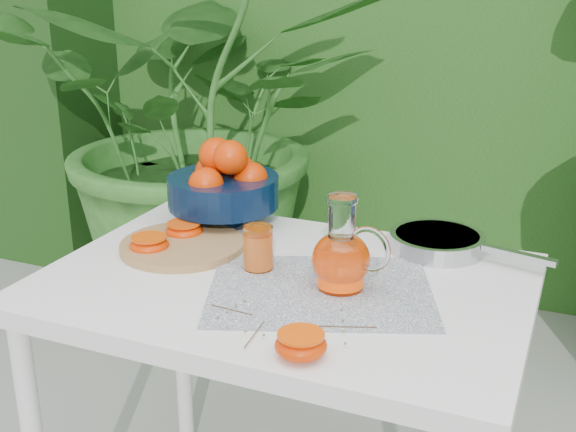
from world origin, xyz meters
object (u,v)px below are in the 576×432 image
at_px(juice_pitcher, 342,257).
at_px(saute_pan, 438,241).
at_px(white_table, 284,312).
at_px(fruit_bowl, 224,184).
at_px(cutting_board, 182,246).

height_order(juice_pitcher, saute_pan, juice_pitcher).
xyz_separation_m(white_table, fruit_bowl, (-0.27, 0.26, 0.18)).
bearing_deg(cutting_board, saute_pan, 22.35).
bearing_deg(saute_pan, white_table, -133.77).
distance_m(fruit_bowl, juice_pitcher, 0.48).
relative_size(juice_pitcher, saute_pan, 0.49).
relative_size(cutting_board, saute_pan, 0.72).
xyz_separation_m(fruit_bowl, juice_pitcher, (0.40, -0.27, -0.03)).
relative_size(fruit_bowl, saute_pan, 0.81).
distance_m(cutting_board, fruit_bowl, 0.22).
height_order(white_table, cutting_board, cutting_board).
bearing_deg(saute_pan, fruit_bowl, -177.93).
relative_size(fruit_bowl, juice_pitcher, 1.65).
height_order(white_table, fruit_bowl, fruit_bowl).
xyz_separation_m(white_table, juice_pitcher, (0.13, -0.01, 0.15)).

